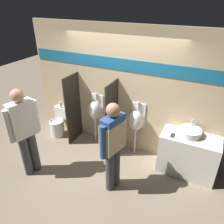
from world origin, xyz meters
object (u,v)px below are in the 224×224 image
at_px(urinal_far, 136,120).
at_px(toilet, 59,123).
at_px(person_with_lanyard, 25,130).
at_px(sink_basin, 190,132).
at_px(urinal_near_counter, 95,111).
at_px(cell_phone, 173,135).
at_px(person_in_vest, 113,142).

xyz_separation_m(urinal_far, toilet, (-2.00, -0.14, -0.53)).
distance_m(toilet, person_with_lanyard, 1.54).
bearing_deg(sink_basin, person_with_lanyard, -152.72).
bearing_deg(person_with_lanyard, sink_basin, -46.98).
height_order(sink_basin, urinal_far, urinal_far).
bearing_deg(sink_basin, urinal_near_counter, 178.02).
relative_size(cell_phone, person_in_vest, 0.08).
bearing_deg(sink_basin, urinal_far, 176.21).
bearing_deg(sink_basin, person_in_vest, -136.65).
height_order(sink_basin, person_with_lanyard, person_with_lanyard).
relative_size(sink_basin, toilet, 0.52).
bearing_deg(person_with_lanyard, person_in_vest, -61.54).
bearing_deg(sink_basin, cell_phone, -149.54).
relative_size(urinal_far, person_with_lanyard, 0.69).
relative_size(sink_basin, cell_phone, 3.04).
bearing_deg(urinal_far, person_with_lanyard, -137.80).
bearing_deg(person_with_lanyard, toilet, 31.78).
xyz_separation_m(cell_phone, urinal_far, (-0.81, 0.23, -0.02)).
relative_size(cell_phone, urinal_near_counter, 0.11).
height_order(urinal_far, person_with_lanyard, person_with_lanyard).
distance_m(sink_basin, toilet, 3.14).
bearing_deg(urinal_far, cell_phone, -15.92).
bearing_deg(cell_phone, person_with_lanyard, -153.09).
bearing_deg(urinal_near_counter, urinal_far, 0.00).
xyz_separation_m(sink_basin, cell_phone, (-0.27, -0.16, -0.06)).
xyz_separation_m(urinal_far, person_in_vest, (-0.00, -1.10, 0.16)).
height_order(urinal_near_counter, person_in_vest, person_in_vest).
xyz_separation_m(sink_basin, urinal_far, (-1.09, 0.07, -0.07)).
height_order(toilet, person_in_vest, person_in_vest).
relative_size(sink_basin, person_with_lanyard, 0.24).
relative_size(toilet, person_with_lanyard, 0.46).
bearing_deg(person_with_lanyard, cell_phone, -47.35).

